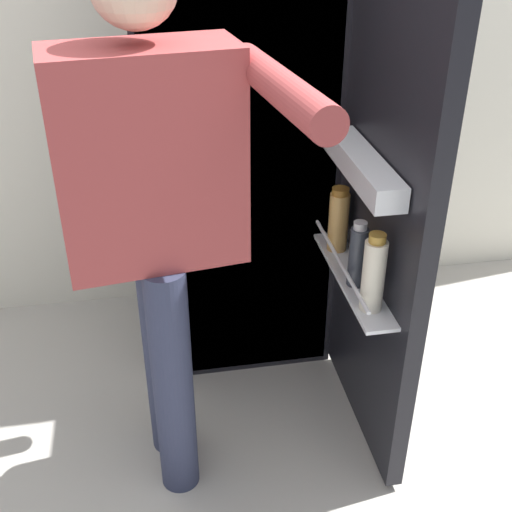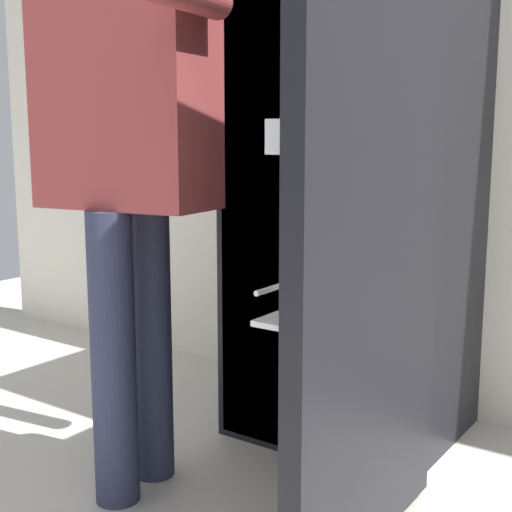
% 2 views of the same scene
% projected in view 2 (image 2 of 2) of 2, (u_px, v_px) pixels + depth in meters
% --- Properties ---
extents(ground_plane, '(6.26, 6.26, 0.00)m').
position_uv_depth(ground_plane, '(259.00, 493.00, 1.97)').
color(ground_plane, '#B7B2A8').
extents(kitchen_wall, '(4.40, 0.10, 2.41)m').
position_uv_depth(kitchen_wall, '(405.00, 74.00, 2.50)').
color(kitchen_wall, silver).
rests_on(kitchen_wall, ground_plane).
extents(refrigerator, '(0.73, 1.28, 1.75)m').
position_uv_depth(refrigerator, '(357.00, 172.00, 2.21)').
color(refrigerator, black).
rests_on(refrigerator, ground_plane).
extents(person, '(0.62, 0.74, 1.60)m').
position_uv_depth(person, '(129.00, 145.00, 1.84)').
color(person, '#2D334C').
rests_on(person, ground_plane).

